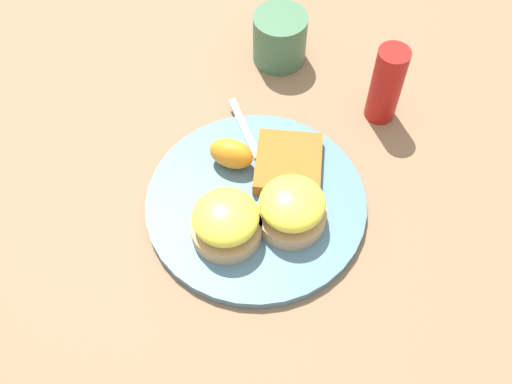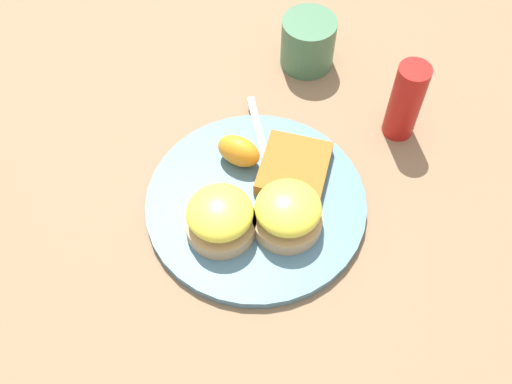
{
  "view_description": "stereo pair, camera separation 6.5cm",
  "coord_description": "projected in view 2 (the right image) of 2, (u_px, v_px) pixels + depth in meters",
  "views": [
    {
      "loc": [
        -0.41,
        0.02,
        0.68
      ],
      "look_at": [
        0.0,
        0.0,
        0.03
      ],
      "focal_mm": 42.0,
      "sensor_mm": 36.0,
      "label": 1
    },
    {
      "loc": [
        -0.41,
        -0.05,
        0.68
      ],
      "look_at": [
        0.0,
        0.0,
        0.03
      ],
      "focal_mm": 42.0,
      "sensor_mm": 36.0,
      "label": 2
    }
  ],
  "objects": [
    {
      "name": "hashbrown_patty",
      "position": [
        294.0,
        168.0,
        0.8
      ],
      "size": [
        0.11,
        0.1,
        0.02
      ],
      "primitive_type": "cube",
      "rotation": [
        0.0,
        0.0,
        -0.14
      ],
      "color": "#A36021",
      "rests_on": "plate"
    },
    {
      "name": "sandwich_benedict_left",
      "position": [
        220.0,
        217.0,
        0.73
      ],
      "size": [
        0.09,
        0.09,
        0.06
      ],
      "color": "tan",
      "rests_on": "plate"
    },
    {
      "name": "ground_plane",
      "position": [
        256.0,
        206.0,
        0.79
      ],
      "size": [
        1.1,
        1.1,
        0.0
      ],
      "primitive_type": "plane",
      "color": "#846647"
    },
    {
      "name": "sandwich_benedict_right",
      "position": [
        288.0,
        213.0,
        0.74
      ],
      "size": [
        0.09,
        0.09,
        0.06
      ],
      "color": "tan",
      "rests_on": "plate"
    },
    {
      "name": "cup",
      "position": [
        308.0,
        42.0,
        0.9
      ],
      "size": [
        0.11,
        0.08,
        0.08
      ],
      "color": "#42704C",
      "rests_on": "ground_plane"
    },
    {
      "name": "orange_wedge",
      "position": [
        239.0,
        151.0,
        0.8
      ],
      "size": [
        0.05,
        0.07,
        0.04
      ],
      "primitive_type": "ellipsoid",
      "rotation": [
        0.0,
        0.0,
        1.21
      ],
      "color": "orange",
      "rests_on": "plate"
    },
    {
      "name": "fork",
      "position": [
        267.0,
        164.0,
        0.81
      ],
      "size": [
        0.21,
        0.08,
        0.0
      ],
      "color": "silver",
      "rests_on": "plate"
    },
    {
      "name": "condiment_bottle",
      "position": [
        406.0,
        101.0,
        0.81
      ],
      "size": [
        0.04,
        0.04,
        0.12
      ],
      "primitive_type": "cylinder",
      "color": "#B21914",
      "rests_on": "ground_plane"
    },
    {
      "name": "plate",
      "position": [
        256.0,
        203.0,
        0.79
      ],
      "size": [
        0.29,
        0.29,
        0.01
      ],
      "primitive_type": "cylinder",
      "color": "slate",
      "rests_on": "ground_plane"
    }
  ]
}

